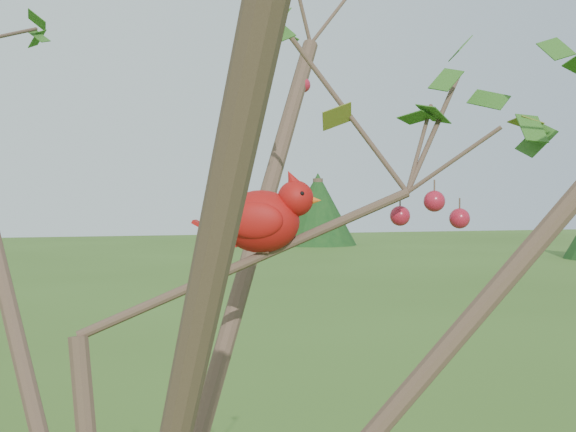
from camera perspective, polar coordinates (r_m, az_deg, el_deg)
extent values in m
sphere|color=maroon|center=(1.44, 13.40, -0.19)|extent=(0.04, 0.04, 0.04)
sphere|color=maroon|center=(1.44, 8.84, 0.01)|extent=(0.04, 0.04, 0.04)
sphere|color=maroon|center=(1.90, 1.18, 10.31)|extent=(0.04, 0.04, 0.04)
sphere|color=maroon|center=(1.37, 11.49, 1.16)|extent=(0.04, 0.04, 0.04)
ellipsoid|color=#AA130E|center=(1.31, -2.18, -0.43)|extent=(0.17, 0.15, 0.11)
sphere|color=#AA130E|center=(1.30, 0.59, 1.39)|extent=(0.08, 0.08, 0.07)
cone|color=#AA130E|center=(1.30, 0.35, 2.83)|extent=(0.06, 0.05, 0.05)
cone|color=#D85914|center=(1.30, 2.04, 1.24)|extent=(0.04, 0.03, 0.02)
ellipsoid|color=black|center=(1.30, 1.56, 1.20)|extent=(0.03, 0.04, 0.03)
cube|color=#AA130E|center=(1.32, -5.72, -1.37)|extent=(0.09, 0.06, 0.05)
ellipsoid|color=#AA130E|center=(1.35, -2.20, -0.23)|extent=(0.11, 0.06, 0.07)
ellipsoid|color=#AA130E|center=(1.27, -2.66, -0.35)|extent=(0.11, 0.06, 0.07)
cylinder|color=#453025|center=(32.79, 2.37, 0.35)|extent=(0.45, 0.45, 3.02)
cone|color=#133614|center=(32.78, 2.37, 0.57)|extent=(3.53, 3.53, 3.27)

